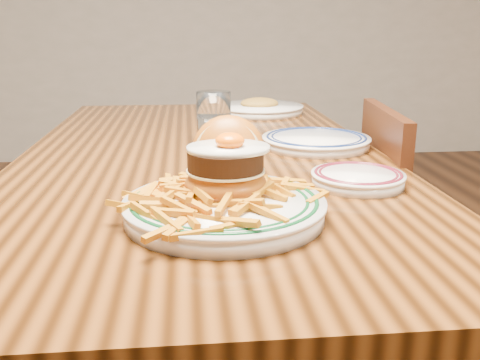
{
  "coord_description": "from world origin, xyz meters",
  "views": [
    {
      "loc": [
        -0.03,
        -1.25,
        1.04
      ],
      "look_at": [
        0.05,
        -0.43,
        0.8
      ],
      "focal_mm": 40.0,
      "sensor_mm": 36.0,
      "label": 1
    }
  ],
  "objects": [
    {
      "name": "table",
      "position": [
        0.0,
        0.0,
        0.66
      ],
      "size": [
        0.85,
        1.6,
        0.75
      ],
      "color": "black",
      "rests_on": "floor"
    },
    {
      "name": "chair_right",
      "position": [
        0.56,
        -0.01,
        0.45
      ],
      "size": [
        0.44,
        0.44,
        0.85
      ],
      "rotation": [
        0.0,
        0.0,
        3.03
      ],
      "color": "#3B1B0C",
      "rests_on": "floor"
    },
    {
      "name": "main_plate",
      "position": [
        0.02,
        -0.44,
        0.79
      ],
      "size": [
        0.32,
        0.33,
        0.15
      ],
      "rotation": [
        0.0,
        0.0,
        -0.13
      ],
      "color": "white",
      "rests_on": "table"
    },
    {
      "name": "side_plate",
      "position": [
        0.28,
        -0.3,
        0.77
      ],
      "size": [
        0.18,
        0.18,
        0.03
      ],
      "rotation": [
        0.0,
        0.0,
        -0.16
      ],
      "color": "white",
      "rests_on": "table"
    },
    {
      "name": "rear_plate",
      "position": [
        0.28,
        0.03,
        0.77
      ],
      "size": [
        0.27,
        0.27,
        0.03
      ],
      "rotation": [
        0.0,
        0.0,
        -0.08
      ],
      "color": "white",
      "rests_on": "table"
    },
    {
      "name": "water_glass",
      "position": [
        0.03,
        0.11,
        0.81
      ],
      "size": [
        0.09,
        0.09,
        0.13
      ],
      "color": "white",
      "rests_on": "table"
    },
    {
      "name": "far_plate",
      "position": [
        0.21,
        0.56,
        0.77
      ],
      "size": [
        0.3,
        0.3,
        0.05
      ],
      "rotation": [
        0.0,
        0.0,
        0.18
      ],
      "color": "white",
      "rests_on": "table"
    }
  ]
}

